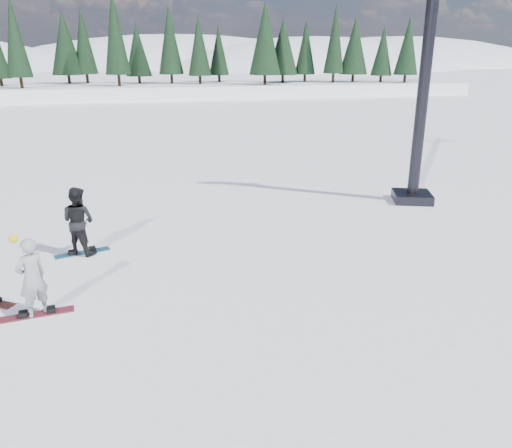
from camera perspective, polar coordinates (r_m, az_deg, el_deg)
The scene contains 7 objects.
ground at distance 13.08m, azimuth -20.44°, elevation -6.66°, with size 420.00×420.00×0.00m, color white.
alpine_backdrop at distance 202.31m, azimuth -17.63°, elevation 12.75°, with size 412.50×227.00×53.20m.
lift_tower at distance 19.34m, azimuth 18.45°, elevation 13.12°, with size 2.46×1.75×9.14m.
snowboarder_woman at distance 11.62m, azimuth -24.27°, elevation -5.59°, with size 0.77×0.74×1.92m.
snowboarder_man at distance 14.69m, azimuth -19.63°, elevation 0.33°, with size 0.94×0.73×1.94m, color black.
snowboard_woman at distance 11.99m, azimuth -23.69°, elevation -9.44°, with size 1.50×0.28×0.03m, color maroon.
snowboard_man at distance 15.01m, azimuth -19.23°, elevation -3.12°, with size 1.50×0.28×0.03m, color #175B80.
Camera 1 is at (1.86, -11.76, 5.42)m, focal length 35.00 mm.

